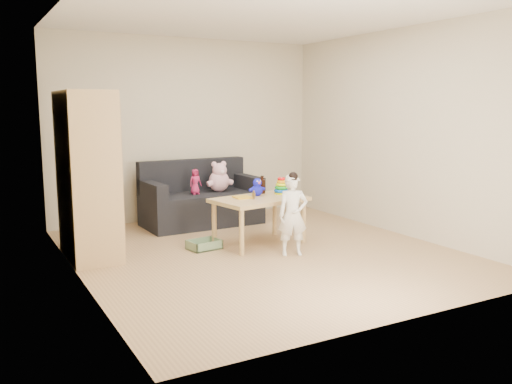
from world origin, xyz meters
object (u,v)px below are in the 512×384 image
sofa (202,209)px  toddler (293,216)px  play_table (259,221)px  wardrobe (87,175)px

sofa → toddler: 1.95m
play_table → toddler: bearing=-81.0°
sofa → toddler: bearing=-84.0°
wardrobe → sofa: size_ratio=1.13×
wardrobe → play_table: bearing=-12.3°
wardrobe → toddler: bearing=-26.8°
wardrobe → toddler: (1.98, -1.00, -0.46)m
sofa → play_table: 1.35m
play_table → toddler: size_ratio=1.22×
wardrobe → sofa: wardrobe is taller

